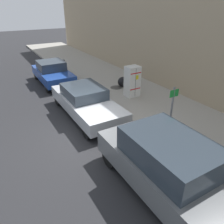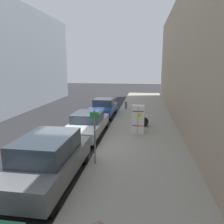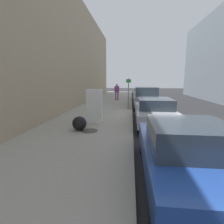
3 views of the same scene
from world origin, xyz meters
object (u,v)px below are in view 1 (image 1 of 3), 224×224
fire_hydrant (64,64)px  parked_sedan_silver (86,101)px  parked_suv_gray (168,165)px  discarded_refrigerator (132,81)px  street_sign_post (171,115)px  trash_bag (123,82)px  parked_hatchback_blue (52,72)px

fire_hydrant → parked_sedan_silver: parked_sedan_silver is taller
parked_suv_gray → discarded_refrigerator: bearing=-116.7°
street_sign_post → parked_sedan_silver: bearing=-70.9°
trash_bag → discarded_refrigerator: bearing=76.3°
discarded_refrigerator → parked_suv_gray: size_ratio=0.37×
parked_suv_gray → trash_bag: bearing=-114.2°
street_sign_post → trash_bag: 6.44m
street_sign_post → fire_hydrant: size_ratio=3.18×
fire_hydrant → parked_sedan_silver: size_ratio=0.15×
discarded_refrigerator → street_sign_post: (1.61, 4.55, 0.44)m
discarded_refrigerator → street_sign_post: size_ratio=0.74×
fire_hydrant → trash_bag: bearing=106.4°
discarded_refrigerator → parked_hatchback_blue: 5.64m
discarded_refrigerator → fire_hydrant: size_ratio=2.35×
trash_bag → parked_sedan_silver: size_ratio=0.13×
trash_bag → parked_hatchback_blue: parked_hatchback_blue is taller
fire_hydrant → parked_hatchback_blue: 3.06m
parked_hatchback_blue → parked_sedan_silver: 5.31m
discarded_refrigerator → street_sign_post: 4.84m
discarded_refrigerator → parked_hatchback_blue: discarded_refrigerator is taller
street_sign_post → fire_hydrant: 11.92m
parked_sedan_silver → street_sign_post: bearing=109.1°
fire_hydrant → parked_hatchback_blue: size_ratio=0.18×
trash_bag → parked_hatchback_blue: size_ratio=0.15×
street_sign_post → trash_bag: bearing=-108.1°
discarded_refrigerator → trash_bag: 1.63m
trash_bag → parked_hatchback_blue: bearing=-44.2°
trash_bag → fire_hydrant: bearing=-73.6°
fire_hydrant → trash_bag: 6.08m
discarded_refrigerator → parked_sedan_silver: size_ratio=0.35×
street_sign_post → parked_suv_gray: size_ratio=0.49×
parked_sedan_silver → discarded_refrigerator: bearing=-169.9°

